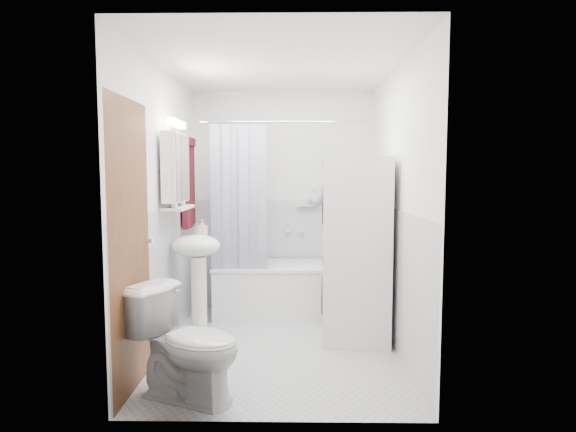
{
  "coord_description": "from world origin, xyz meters",
  "views": [
    {
      "loc": [
        0.13,
        -4.09,
        1.5
      ],
      "look_at": [
        0.07,
        0.15,
        1.12
      ],
      "focal_mm": 30.0,
      "sensor_mm": 36.0,
      "label": 1
    }
  ],
  "objects_px": {
    "washer_dryer": "(356,250)",
    "toilet": "(188,344)",
    "bathtub": "(283,287)",
    "sink": "(197,262)"
  },
  "relations": [
    {
      "from": "toilet",
      "to": "sink",
      "type": "bearing_deg",
      "value": 32.21
    },
    {
      "from": "washer_dryer",
      "to": "toilet",
      "type": "relative_size",
      "value": 2.17
    },
    {
      "from": "sink",
      "to": "washer_dryer",
      "type": "bearing_deg",
      "value": -1.22
    },
    {
      "from": "sink",
      "to": "washer_dryer",
      "type": "height_order",
      "value": "washer_dryer"
    },
    {
      "from": "washer_dryer",
      "to": "sink",
      "type": "bearing_deg",
      "value": -176.81
    },
    {
      "from": "bathtub",
      "to": "toilet",
      "type": "xyz_separation_m",
      "value": [
        -0.59,
        -1.92,
        0.07
      ]
    },
    {
      "from": "bathtub",
      "to": "washer_dryer",
      "type": "bearing_deg",
      "value": -48.46
    },
    {
      "from": "sink",
      "to": "toilet",
      "type": "bearing_deg",
      "value": -81.65
    },
    {
      "from": "bathtub",
      "to": "sink",
      "type": "xyz_separation_m",
      "value": [
        -0.76,
        -0.72,
        0.4
      ]
    },
    {
      "from": "washer_dryer",
      "to": "toilet",
      "type": "bearing_deg",
      "value": -132.72
    }
  ]
}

